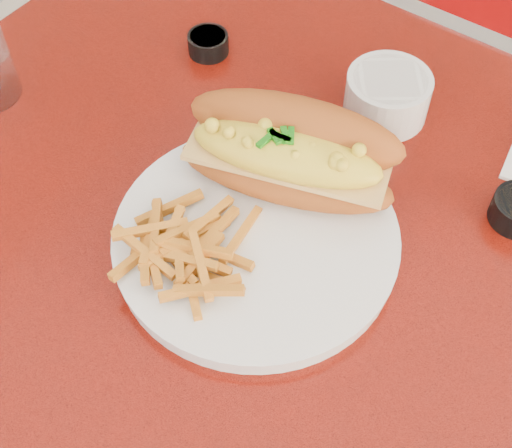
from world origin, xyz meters
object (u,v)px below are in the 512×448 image
Objects in this scene: fork at (292,176)px; sauce_cup_left at (208,43)px; gravy_ramekin at (387,95)px; mac_hoagie at (290,152)px; dinner_plate at (256,239)px; diner_table at (333,310)px.

fork is 0.26m from sauce_cup_left.
gravy_ramekin is (0.03, 0.17, 0.01)m from fork.
mac_hoagie is 0.18m from gravy_ramekin.
fork is 1.11× the size of gravy_ramekin.
sauce_cup_left is (-0.24, 0.22, 0.00)m from dinner_plate.
sauce_cup_left is at bearing 130.60° from mac_hoagie.
diner_table is 0.39m from sauce_cup_left.
dinner_plate is 0.09m from fork.
dinner_plate is 0.10m from mac_hoagie.
sauce_cup_left reaches higher than diner_table.
mac_hoagie is 3.92× the size of sauce_cup_left.
fork is (-0.09, 0.02, 0.18)m from diner_table.
fork is (0.00, 0.01, -0.05)m from mac_hoagie.
gravy_ramekin is at bearing 8.21° from sauce_cup_left.
dinner_plate is at bearing -42.97° from sauce_cup_left.
sauce_cup_left is at bearing 47.46° from fork.
gravy_ramekin is 1.86× the size of sauce_cup_left.
gravy_ramekin is at bearing 87.30° from dinner_plate.
diner_table is 0.28m from gravy_ramekin.
gravy_ramekin is (-0.06, 0.19, 0.19)m from diner_table.
fork is at bearing -98.94° from gravy_ramekin.
gravy_ramekin is at bearing 107.66° from diner_table.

